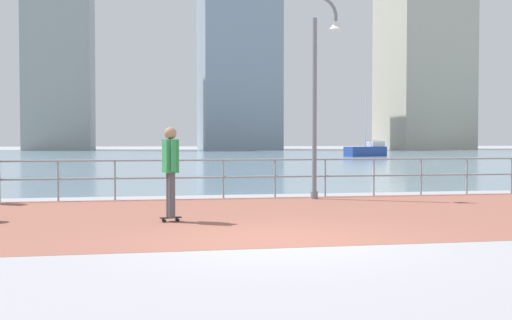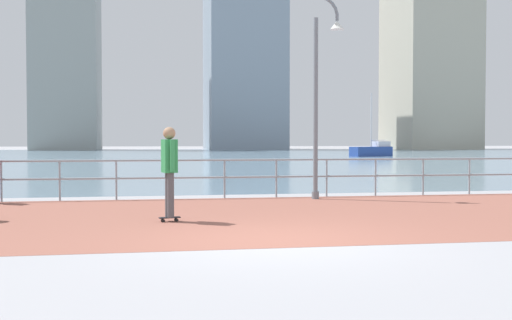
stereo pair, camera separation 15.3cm
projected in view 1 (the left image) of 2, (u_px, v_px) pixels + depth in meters
The scene contains 10 objects.
ground at pixel (171, 160), 48.67m from camera, with size 220.00×220.00×0.00m, color #9E9EA3.
brick_paving at pixel (247, 215), 12.38m from camera, with size 28.00×7.56×0.01m, color #935647.
harbor_water at pixel (166, 156), 60.35m from camera, with size 180.00×88.00×0.00m, color #6B899E.
waterfront_railing at pixel (223, 171), 16.07m from camera, with size 25.25×0.06×1.04m.
lamppost at pixel (321, 87), 15.80m from camera, with size 0.79×0.45×5.31m.
skateboarder at pixel (170, 165), 11.39m from camera, with size 0.41×0.56×1.78m.
sailboat_white at pixel (367, 150), 58.86m from camera, with size 4.55×2.81×6.12m.
tower_steel at pixel (59, 26), 97.22m from camera, with size 10.15×11.36×41.26m.
tower_concrete at pixel (423, 33), 107.52m from camera, with size 12.86×15.18×42.79m.
tower_brick at pixel (237, 37), 103.13m from camera, with size 12.47×16.17×39.91m.
Camera 1 is at (-2.03, -9.07, 1.53)m, focal length 42.69 mm.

